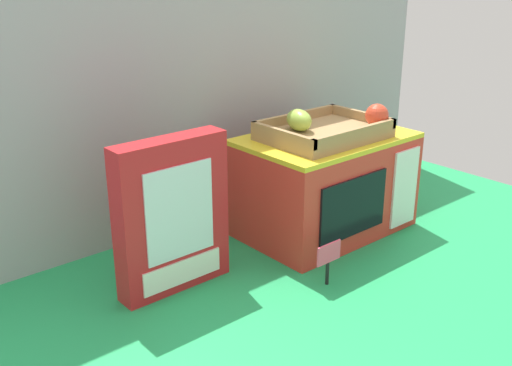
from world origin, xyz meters
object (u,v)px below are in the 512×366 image
object	(u,v)px
cookie_set_box	(172,216)
toy_microwave	(325,184)
loose_toy_apple	(395,195)
food_groups_crate	(326,129)
price_sign	(328,257)

from	to	relation	value
cookie_set_box	toy_microwave	bearing A→B (deg)	-0.32
cookie_set_box	loose_toy_apple	distance (m)	0.76
toy_microwave	food_groups_crate	bearing A→B (deg)	-143.48
toy_microwave	food_groups_crate	size ratio (longest dim) A/B	1.46
price_sign	loose_toy_apple	bearing A→B (deg)	21.36
food_groups_crate	cookie_set_box	xyz separation A→B (m)	(-0.45, 0.01, -0.11)
toy_microwave	cookie_set_box	world-z (taller)	cookie_set_box
price_sign	loose_toy_apple	world-z (taller)	price_sign
food_groups_crate	price_sign	bearing A→B (deg)	-133.92
cookie_set_box	food_groups_crate	bearing A→B (deg)	-1.70
cookie_set_box	loose_toy_apple	world-z (taller)	cookie_set_box
food_groups_crate	toy_microwave	bearing A→B (deg)	36.52
toy_microwave	cookie_set_box	xyz separation A→B (m)	(-0.47, 0.00, 0.04)
toy_microwave	food_groups_crate	world-z (taller)	food_groups_crate
toy_microwave	price_sign	xyz separation A→B (m)	(-0.21, -0.21, -0.06)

